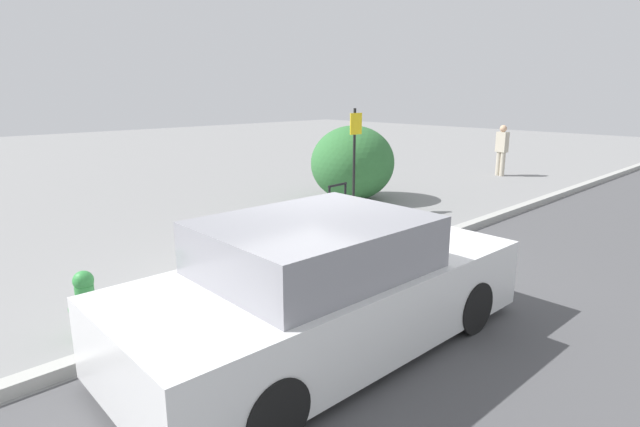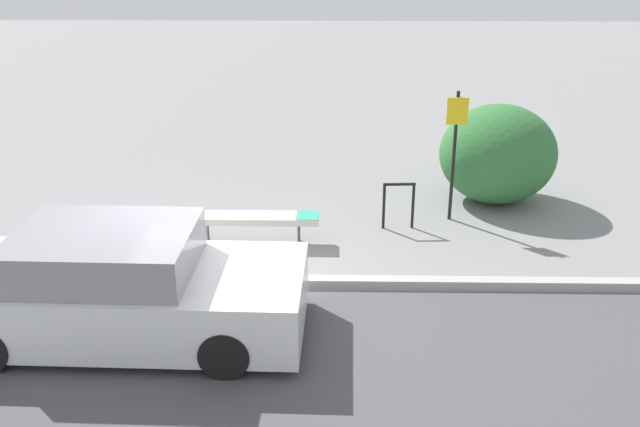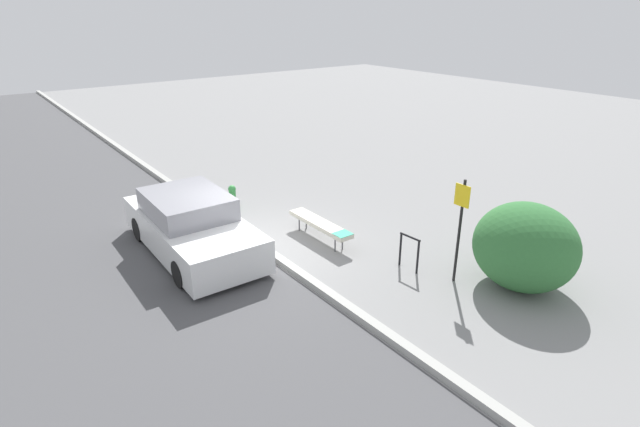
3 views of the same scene
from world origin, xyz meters
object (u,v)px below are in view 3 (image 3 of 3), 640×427
Objects in this scene: bench at (320,224)px; bike_rack at (409,249)px; sign_post at (460,222)px; fire_hydrant at (233,197)px; parked_car_near at (191,226)px.

bike_rack is at bearing 15.14° from bench.
sign_post is (0.95, 0.41, 0.88)m from bike_rack.
parked_car_near is at bearing -48.78° from fire_hydrant.
parked_car_near is at bearing -137.27° from bike_rack.
sign_post is (3.37, 1.07, 0.95)m from bench.
bench is at bearing -162.37° from sign_post.
sign_post is 6.81m from fire_hydrant.
fire_hydrant is (-3.09, -0.84, -0.02)m from bench.
bike_rack is 0.36× the size of sign_post.
parked_car_near is (1.74, -1.99, 0.24)m from fire_hydrant.
parked_car_near is (-1.35, -2.82, 0.22)m from bench.
sign_post is at bearing 17.49° from bench.
fire_hydrant is (-6.46, -1.91, -0.98)m from sign_post.
fire_hydrant is 0.17× the size of parked_car_near.
parked_car_near is at bearing -115.76° from bench.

